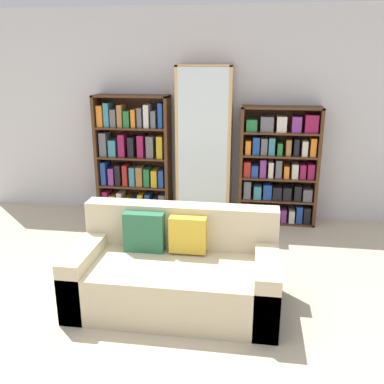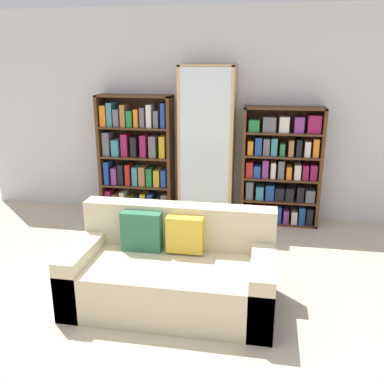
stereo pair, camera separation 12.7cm
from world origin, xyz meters
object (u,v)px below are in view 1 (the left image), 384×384
Objects in this scene: bookshelf_right at (278,168)px; wine_bottle at (236,248)px; display_cabinet at (204,146)px; couch at (175,272)px; bookshelf_left at (133,160)px.

bookshelf_right reaches higher than wine_bottle.
couch is at bearing -89.87° from display_cabinet.
display_cabinet reaches higher than couch.
bookshelf_right is at bearing 0.97° from display_cabinet.
bookshelf_right is at bearing 69.32° from wine_bottle.
couch is 1.08× the size of bookshelf_left.
bookshelf_left is 0.99m from display_cabinet.
wine_bottle is at bearing -110.68° from bookshelf_right.
bookshelf_left is at bearing 179.02° from display_cabinet.
couch is 5.06× the size of wine_bottle.
bookshelf_right is (0.96, 0.02, -0.27)m from display_cabinet.
wine_bottle is (0.49, -1.22, -0.85)m from display_cabinet.
display_cabinet is at bearing 90.13° from couch.
couch is at bearing -65.59° from bookshelf_left.
display_cabinet is at bearing -0.98° from bookshelf_left.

